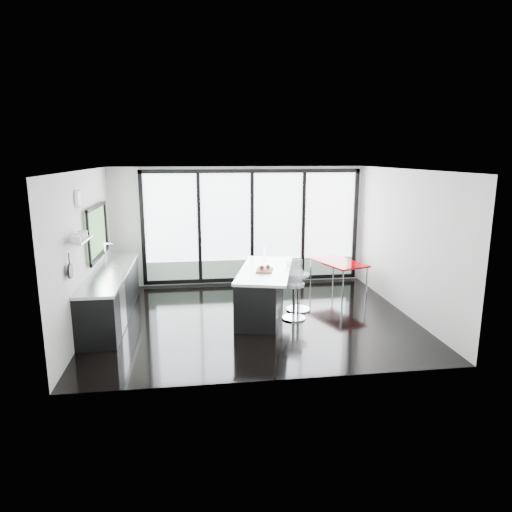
{
  "coord_description": "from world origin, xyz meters",
  "views": [
    {
      "loc": [
        -1.07,
        -8.22,
        3.06
      ],
      "look_at": [
        0.1,
        0.3,
        1.15
      ],
      "focal_mm": 32.0,
      "sensor_mm": 36.0,
      "label": 1
    }
  ],
  "objects": [
    {
      "name": "wall_back",
      "position": [
        0.27,
        2.47,
        1.27
      ],
      "size": [
        6.0,
        0.09,
        2.8
      ],
      "color": "beige",
      "rests_on": "ground"
    },
    {
      "name": "wall_right",
      "position": [
        3.0,
        0.0,
        1.4
      ],
      "size": [
        0.0,
        5.0,
        2.8
      ],
      "primitive_type": "cube",
      "color": "beige",
      "rests_on": "ground"
    },
    {
      "name": "wall_left",
      "position": [
        -2.97,
        0.27,
        1.56
      ],
      "size": [
        0.26,
        5.0,
        2.8
      ],
      "color": "beige",
      "rests_on": "ground"
    },
    {
      "name": "ceiling",
      "position": [
        0.0,
        0.0,
        2.8
      ],
      "size": [
        6.0,
        5.0,
        0.0
      ],
      "primitive_type": "cube",
      "color": "white",
      "rests_on": "wall_back"
    },
    {
      "name": "floor",
      "position": [
        0.0,
        0.0,
        0.0
      ],
      "size": [
        6.0,
        5.0,
        0.0
      ],
      "primitive_type": "cube",
      "color": "black",
      "rests_on": "ground"
    },
    {
      "name": "red_table",
      "position": [
        2.14,
        1.46,
        0.35
      ],
      "size": [
        1.15,
        1.5,
        0.71
      ],
      "primitive_type": "cube",
      "rotation": [
        0.0,
        0.0,
        0.33
      ],
      "color": "#8F0004",
      "rests_on": "floor"
    },
    {
      "name": "bar_stool_near",
      "position": [
        0.76,
        -0.15,
        0.35
      ],
      "size": [
        0.51,
        0.51,
        0.71
      ],
      "primitive_type": "cylinder",
      "rotation": [
        0.0,
        0.0,
        -0.16
      ],
      "color": "silver",
      "rests_on": "floor"
    },
    {
      "name": "counter_cabinets",
      "position": [
        -2.67,
        0.4,
        0.46
      ],
      "size": [
        0.69,
        3.24,
        1.36
      ],
      "color": "black",
      "rests_on": "floor"
    },
    {
      "name": "island",
      "position": [
        0.2,
        0.23,
        0.46
      ],
      "size": [
        1.47,
        2.4,
        1.19
      ],
      "color": "black",
      "rests_on": "floor"
    },
    {
      "name": "wall_front",
      "position": [
        0.0,
        -2.5,
        1.4
      ],
      "size": [
        6.0,
        0.0,
        2.8
      ],
      "primitive_type": "cube",
      "color": "beige",
      "rests_on": "ground"
    },
    {
      "name": "bar_stool_far",
      "position": [
        0.96,
        0.33,
        0.38
      ],
      "size": [
        0.63,
        0.63,
        0.77
      ],
      "primitive_type": "cylinder",
      "rotation": [
        0.0,
        0.0,
        0.37
      ],
      "color": "silver",
      "rests_on": "floor"
    }
  ]
}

